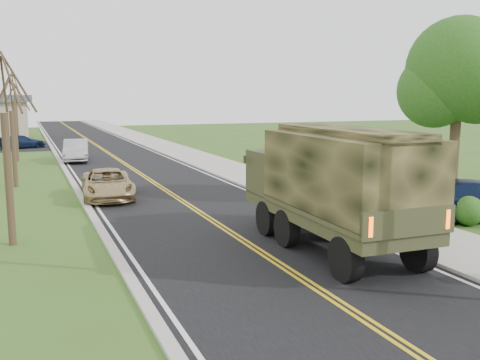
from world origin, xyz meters
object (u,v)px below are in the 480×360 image
sedan_silver (76,150)px  pickup_navy (478,200)px  military_truck (334,181)px  suv_champagne (108,184)px

sedan_silver → pickup_navy: 28.23m
military_truck → sedan_silver: size_ratio=1.60×
military_truck → suv_champagne: military_truck is taller
suv_champagne → pickup_navy: 15.91m
suv_champagne → sedan_silver: bearing=94.6°
suv_champagne → sedan_silver: 15.54m
military_truck → pickup_navy: size_ratio=1.46×
military_truck → pickup_navy: 7.73m
military_truck → suv_champagne: size_ratio=1.58×
suv_champagne → pickup_navy: size_ratio=0.92×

